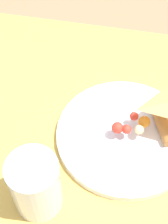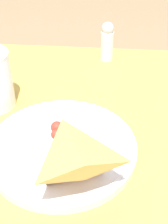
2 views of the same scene
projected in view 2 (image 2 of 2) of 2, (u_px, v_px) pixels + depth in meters
plate_pizza at (63, 148)px, 0.59m from camera, size 0.26×0.26×0.05m
salt_shaker at (107, 41)px, 0.82m from camera, size 0.03×0.03×0.10m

